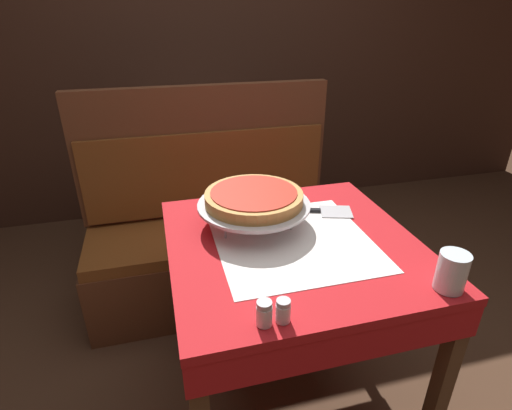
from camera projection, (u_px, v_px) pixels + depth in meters
ground_plane at (286, 397)px, 1.70m from camera, size 14.00×14.00×0.00m
dining_table_front at (292, 264)px, 1.40m from camera, size 0.84×0.84×0.78m
dining_table_rear at (203, 146)px, 2.69m from camera, size 0.67×0.67×0.77m
booth_bench at (214, 243)px, 2.18m from camera, size 1.33×0.49×1.14m
back_wall_panel at (205, 52)px, 2.85m from camera, size 6.00×0.04×2.40m
pizza_pan_stand at (254, 205)px, 1.42m from camera, size 0.40×0.40×0.09m
deep_dish_pizza at (254, 197)px, 1.41m from camera, size 0.35×0.35×0.04m
pizza_server at (321, 211)px, 1.54m from camera, size 0.28×0.14×0.01m
water_glass_near at (452, 272)px, 1.10m from camera, size 0.08×0.08×0.11m
salt_shaker at (264, 313)px, 0.98m from camera, size 0.04×0.04×0.07m
pepper_shaker at (283, 311)px, 0.99m from camera, size 0.04×0.04×0.06m
condiment_caddy at (203, 120)px, 2.65m from camera, size 0.12×0.12×0.16m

